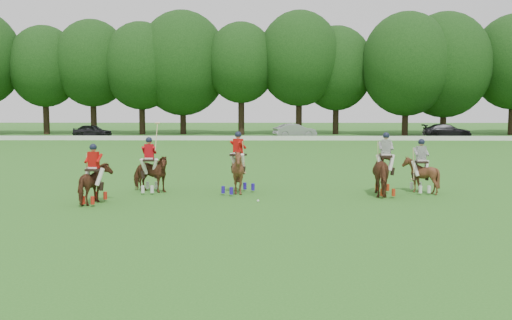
{
  "coord_description": "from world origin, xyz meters",
  "views": [
    {
      "loc": [
        2.59,
        -17.88,
        3.59
      ],
      "look_at": [
        2.28,
        4.2,
        1.4
      ],
      "focal_mm": 40.0,
      "sensor_mm": 36.0,
      "label": 1
    }
  ],
  "objects_px": {
    "car_mid": "(295,131)",
    "polo_stripe_a": "(385,172)",
    "polo_red_c": "(238,171)",
    "polo_red_a": "(94,183)",
    "polo_ball": "(258,201)",
    "car_left": "(92,131)",
    "polo_red_b": "(150,173)",
    "polo_stripe_b": "(421,174)",
    "car_right": "(447,131)"
  },
  "relations": [
    {
      "from": "polo_stripe_a",
      "to": "car_mid",
      "type": "bearing_deg",
      "value": 92.22
    },
    {
      "from": "polo_red_a",
      "to": "polo_ball",
      "type": "xyz_separation_m",
      "value": [
        5.87,
        0.45,
        -0.72
      ]
    },
    {
      "from": "polo_stripe_a",
      "to": "polo_ball",
      "type": "relative_size",
      "value": 27.45
    },
    {
      "from": "polo_red_a",
      "to": "polo_red_b",
      "type": "relative_size",
      "value": 0.78
    },
    {
      "from": "car_left",
      "to": "polo_red_a",
      "type": "xyz_separation_m",
      "value": [
        12.19,
        -40.25,
        0.07
      ]
    },
    {
      "from": "car_left",
      "to": "polo_red_a",
      "type": "distance_m",
      "value": 42.05
    },
    {
      "from": "polo_red_a",
      "to": "polo_red_c",
      "type": "xyz_separation_m",
      "value": [
        5.06,
        2.37,
        0.15
      ]
    },
    {
      "from": "polo_red_c",
      "to": "polo_stripe_a",
      "type": "distance_m",
      "value": 5.79
    },
    {
      "from": "car_right",
      "to": "polo_red_c",
      "type": "bearing_deg",
      "value": 155.73
    },
    {
      "from": "polo_stripe_a",
      "to": "polo_ball",
      "type": "height_order",
      "value": "polo_stripe_a"
    },
    {
      "from": "car_left",
      "to": "polo_stripe_a",
      "type": "height_order",
      "value": "polo_stripe_a"
    },
    {
      "from": "polo_red_a",
      "to": "polo_red_c",
      "type": "relative_size",
      "value": 0.87
    },
    {
      "from": "car_mid",
      "to": "polo_stripe_a",
      "type": "bearing_deg",
      "value": 165.4
    },
    {
      "from": "polo_red_c",
      "to": "polo_stripe_a",
      "type": "height_order",
      "value": "polo_red_c"
    },
    {
      "from": "polo_red_b",
      "to": "polo_ball",
      "type": "height_order",
      "value": "polo_red_b"
    },
    {
      "from": "polo_red_c",
      "to": "car_left",
      "type": "bearing_deg",
      "value": 114.49
    },
    {
      "from": "car_mid",
      "to": "polo_stripe_a",
      "type": "xyz_separation_m",
      "value": [
        1.48,
        -38.19,
        0.17
      ]
    },
    {
      "from": "car_left",
      "to": "polo_red_b",
      "type": "distance_m",
      "value": 40.02
    },
    {
      "from": "car_mid",
      "to": "polo_red_c",
      "type": "distance_m",
      "value": 38.12
    },
    {
      "from": "car_right",
      "to": "polo_red_b",
      "type": "xyz_separation_m",
      "value": [
        -23.95,
        -37.62,
        0.07
      ]
    },
    {
      "from": "polo_red_b",
      "to": "polo_ball",
      "type": "xyz_separation_m",
      "value": [
        4.41,
        -2.18,
        -0.75
      ]
    },
    {
      "from": "polo_red_a",
      "to": "polo_stripe_b",
      "type": "relative_size",
      "value": 0.99
    },
    {
      "from": "car_mid",
      "to": "polo_ball",
      "type": "height_order",
      "value": "car_mid"
    },
    {
      "from": "polo_red_a",
      "to": "polo_stripe_b",
      "type": "xyz_separation_m",
      "value": [
        12.39,
        2.7,
        0.0
      ]
    },
    {
      "from": "polo_red_a",
      "to": "polo_red_b",
      "type": "height_order",
      "value": "polo_red_b"
    },
    {
      "from": "car_left",
      "to": "polo_stripe_a",
      "type": "bearing_deg",
      "value": -137.03
    },
    {
      "from": "car_mid",
      "to": "polo_red_a",
      "type": "height_order",
      "value": "polo_red_a"
    },
    {
      "from": "car_left",
      "to": "polo_stripe_b",
      "type": "relative_size",
      "value": 1.87
    },
    {
      "from": "polo_ball",
      "to": "polo_red_a",
      "type": "bearing_deg",
      "value": -175.57
    },
    {
      "from": "polo_red_c",
      "to": "polo_red_b",
      "type": "bearing_deg",
      "value": 175.84
    },
    {
      "from": "car_right",
      "to": "polo_ball",
      "type": "height_order",
      "value": "car_right"
    },
    {
      "from": "car_mid",
      "to": "polo_stripe_b",
      "type": "xyz_separation_m",
      "value": [
        3.04,
        -37.54,
        0.03
      ]
    },
    {
      "from": "car_mid",
      "to": "polo_stripe_a",
      "type": "height_order",
      "value": "polo_stripe_a"
    },
    {
      "from": "car_left",
      "to": "polo_ball",
      "type": "xyz_separation_m",
      "value": [
        18.07,
        -39.79,
        -0.65
      ]
    },
    {
      "from": "car_left",
      "to": "polo_stripe_a",
      "type": "xyz_separation_m",
      "value": [
        23.03,
        -38.19,
        0.22
      ]
    },
    {
      "from": "polo_stripe_b",
      "to": "polo_ball",
      "type": "bearing_deg",
      "value": -160.97
    },
    {
      "from": "polo_red_c",
      "to": "polo_stripe_b",
      "type": "bearing_deg",
      "value": 2.6
    },
    {
      "from": "polo_red_b",
      "to": "polo_red_c",
      "type": "relative_size",
      "value": 1.12
    },
    {
      "from": "car_mid",
      "to": "polo_ball",
      "type": "relative_size",
      "value": 49.81
    },
    {
      "from": "car_left",
      "to": "polo_red_c",
      "type": "relative_size",
      "value": 1.64
    },
    {
      "from": "polo_stripe_b",
      "to": "polo_red_b",
      "type": "bearing_deg",
      "value": -179.62
    },
    {
      "from": "polo_stripe_a",
      "to": "polo_ball",
      "type": "distance_m",
      "value": 5.29
    },
    {
      "from": "polo_stripe_b",
      "to": "polo_stripe_a",
      "type": "bearing_deg",
      "value": -157.31
    },
    {
      "from": "polo_red_a",
      "to": "car_left",
      "type": "bearing_deg",
      "value": 106.86
    },
    {
      "from": "car_left",
      "to": "polo_red_a",
      "type": "bearing_deg",
      "value": -151.27
    },
    {
      "from": "polo_red_a",
      "to": "polo_red_b",
      "type": "distance_m",
      "value": 3.01
    },
    {
      "from": "car_left",
      "to": "polo_red_c",
      "type": "bearing_deg",
      "value": -143.63
    },
    {
      "from": "polo_red_a",
      "to": "polo_stripe_b",
      "type": "bearing_deg",
      "value": 12.31
    },
    {
      "from": "car_left",
      "to": "car_right",
      "type": "distance_m",
      "value": 37.61
    },
    {
      "from": "polo_stripe_b",
      "to": "polo_ball",
      "type": "relative_size",
      "value": 24.2
    }
  ]
}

